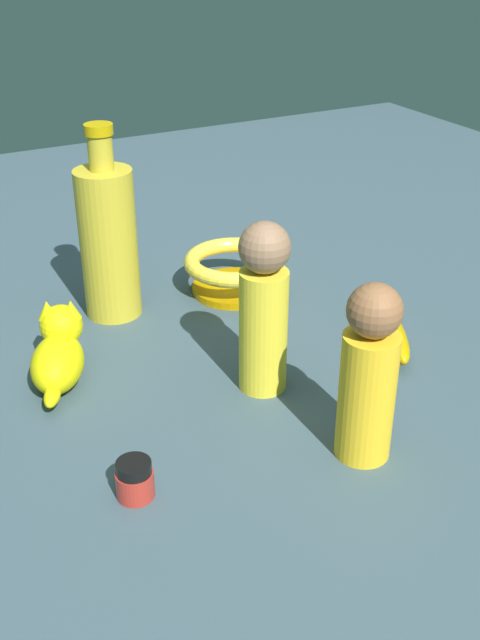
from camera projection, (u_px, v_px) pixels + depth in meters
The scene contains 8 objects.
ground at pixel (240, 356), 0.92m from camera, with size 2.00×2.00×0.00m, color #384C56.
nail_polish_jar at pixel (135, 479), 0.70m from camera, with size 0.04×0.04×0.04m.
person_figure_child at pixel (369, 375), 0.72m from camera, with size 0.08×0.08×0.19m.
bowl at pixel (235, 268), 1.06m from camera, with size 0.14×0.14×0.06m.
person_figure_adult at pixel (264, 307), 0.82m from camera, with size 0.06×0.06×0.20m.
cat_figurine at pixel (58, 352), 0.86m from camera, with size 0.12×0.09×0.09m.
banana at pixel (384, 324), 0.95m from camera, with size 0.18×0.04×0.04m, color #BA9004.
bottle_tall at pixel (108, 240), 0.97m from camera, with size 0.07×0.07×0.25m.
Camera 1 is at (0.70, -0.37, 0.48)m, focal length 42.82 mm.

